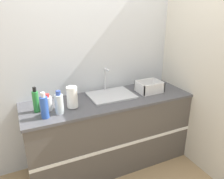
{
  "coord_description": "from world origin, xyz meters",
  "views": [
    {
      "loc": [
        -0.96,
        -1.83,
        1.9
      ],
      "look_at": [
        0.02,
        0.28,
        1.02
      ],
      "focal_mm": 35.0,
      "sensor_mm": 36.0,
      "label": 1
    }
  ],
  "objects_px": {
    "bottle_white_spray": "(48,103)",
    "bottle_green": "(36,101)",
    "dish_rack": "(149,88)",
    "bottle_blue": "(44,107)",
    "sink": "(111,94)",
    "bottle_clear": "(59,104)",
    "paper_towel_roll": "(72,97)"
  },
  "relations": [
    {
      "from": "bottle_clear",
      "to": "bottle_white_spray",
      "type": "height_order",
      "value": "bottle_clear"
    },
    {
      "from": "paper_towel_roll",
      "to": "bottle_green",
      "type": "height_order",
      "value": "bottle_green"
    },
    {
      "from": "sink",
      "to": "bottle_clear",
      "type": "distance_m",
      "value": 0.69
    },
    {
      "from": "dish_rack",
      "to": "sink",
      "type": "bearing_deg",
      "value": 170.95
    },
    {
      "from": "sink",
      "to": "bottle_blue",
      "type": "height_order",
      "value": "sink"
    },
    {
      "from": "bottle_blue",
      "to": "paper_towel_roll",
      "type": "bearing_deg",
      "value": 18.81
    },
    {
      "from": "dish_rack",
      "to": "bottle_blue",
      "type": "height_order",
      "value": "bottle_blue"
    },
    {
      "from": "paper_towel_roll",
      "to": "bottle_clear",
      "type": "relative_size",
      "value": 0.97
    },
    {
      "from": "bottle_clear",
      "to": "bottle_white_spray",
      "type": "relative_size",
      "value": 1.37
    },
    {
      "from": "bottle_green",
      "to": "bottle_white_spray",
      "type": "bearing_deg",
      "value": -6.36
    },
    {
      "from": "dish_rack",
      "to": "bottle_green",
      "type": "bearing_deg",
      "value": 179.45
    },
    {
      "from": "paper_towel_roll",
      "to": "dish_rack",
      "type": "distance_m",
      "value": 1.0
    },
    {
      "from": "bottle_clear",
      "to": "paper_towel_roll",
      "type": "bearing_deg",
      "value": 24.37
    },
    {
      "from": "paper_towel_roll",
      "to": "bottle_white_spray",
      "type": "height_order",
      "value": "paper_towel_roll"
    },
    {
      "from": "paper_towel_roll",
      "to": "dish_rack",
      "type": "height_order",
      "value": "paper_towel_roll"
    },
    {
      "from": "paper_towel_roll",
      "to": "bottle_clear",
      "type": "bearing_deg",
      "value": -155.63
    },
    {
      "from": "bottle_clear",
      "to": "bottle_blue",
      "type": "bearing_deg",
      "value": -167.35
    },
    {
      "from": "bottle_blue",
      "to": "bottle_white_spray",
      "type": "bearing_deg",
      "value": 71.07
    },
    {
      "from": "bottle_blue",
      "to": "dish_rack",
      "type": "bearing_deg",
      "value": 6.94
    },
    {
      "from": "bottle_clear",
      "to": "bottle_green",
      "type": "distance_m",
      "value": 0.25
    },
    {
      "from": "dish_rack",
      "to": "bottle_white_spray",
      "type": "height_order",
      "value": "bottle_white_spray"
    },
    {
      "from": "bottle_green",
      "to": "bottle_blue",
      "type": "bearing_deg",
      "value": -71.8
    },
    {
      "from": "bottle_white_spray",
      "to": "bottle_green",
      "type": "xyz_separation_m",
      "value": [
        -0.11,
        0.01,
        0.04
      ]
    },
    {
      "from": "bottle_white_spray",
      "to": "bottle_blue",
      "type": "bearing_deg",
      "value": -108.93
    },
    {
      "from": "bottle_white_spray",
      "to": "bottle_blue",
      "type": "height_order",
      "value": "bottle_blue"
    },
    {
      "from": "bottle_blue",
      "to": "bottle_green",
      "type": "xyz_separation_m",
      "value": [
        -0.06,
        0.17,
        0.0
      ]
    },
    {
      "from": "paper_towel_roll",
      "to": "bottle_white_spray",
      "type": "distance_m",
      "value": 0.25
    },
    {
      "from": "dish_rack",
      "to": "bottle_blue",
      "type": "distance_m",
      "value": 1.31
    },
    {
      "from": "sink",
      "to": "bottle_green",
      "type": "bearing_deg",
      "value": -175.62
    },
    {
      "from": "sink",
      "to": "bottle_white_spray",
      "type": "bearing_deg",
      "value": -174.04
    },
    {
      "from": "dish_rack",
      "to": "bottle_green",
      "type": "distance_m",
      "value": 1.36
    },
    {
      "from": "bottle_white_spray",
      "to": "bottle_green",
      "type": "distance_m",
      "value": 0.12
    }
  ]
}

